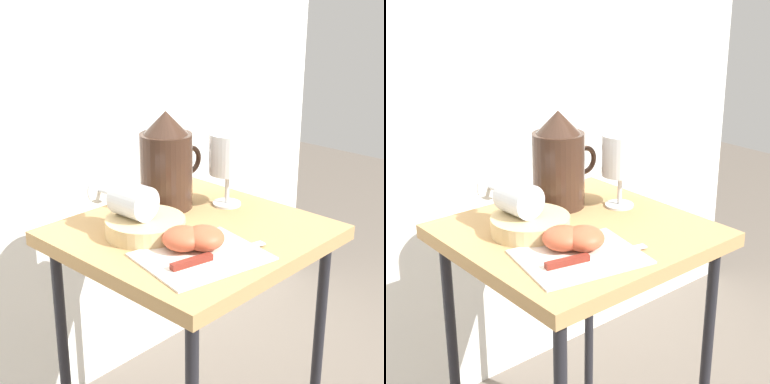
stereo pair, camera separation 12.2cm
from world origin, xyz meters
TOP-DOWN VIEW (x-y plane):
  - curtain_drape at (0.00, 0.55)m, footprint 2.40×0.03m
  - table at (0.00, 0.00)m, footprint 0.49×0.47m
  - linen_napkin at (-0.09, -0.11)m, footprint 0.25×0.22m
  - basket_tray at (-0.09, 0.05)m, footprint 0.16×0.16m
  - pitcher at (0.05, 0.13)m, footprint 0.17×0.12m
  - wine_glass_upright at (0.15, 0.04)m, footprint 0.08×0.08m
  - wine_glass_tipped_near at (-0.10, 0.07)m, footprint 0.08×0.15m
  - apple_half_left at (-0.09, -0.06)m, footprint 0.08×0.08m
  - apple_half_right at (-0.06, -0.09)m, footprint 0.08×0.08m
  - knife at (-0.10, -0.13)m, footprint 0.21×0.06m

SIDE VIEW (x-z plane):
  - table at x=0.00m, z-range 0.28..0.99m
  - linen_napkin at x=-0.09m, z-range 0.72..0.72m
  - knife at x=-0.10m, z-range 0.72..0.73m
  - basket_tray at x=-0.09m, z-range 0.72..0.75m
  - apple_half_left at x=-0.09m, z-range 0.72..0.76m
  - apple_half_right at x=-0.06m, z-range 0.72..0.76m
  - wine_glass_tipped_near at x=-0.10m, z-range 0.75..0.82m
  - pitcher at x=0.05m, z-range 0.70..0.91m
  - wine_glass_upright at x=0.15m, z-range 0.74..0.91m
  - curtain_drape at x=0.00m, z-range 0.00..2.15m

